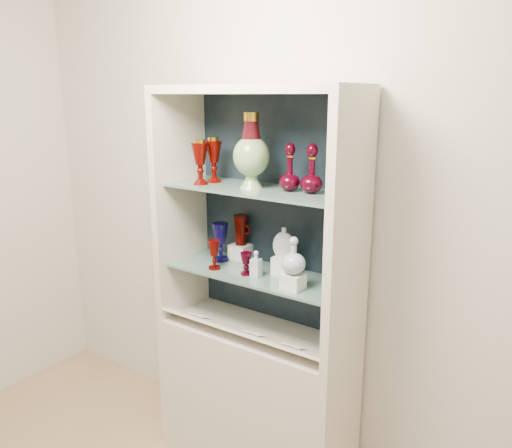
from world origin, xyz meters
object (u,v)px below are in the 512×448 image
Objects in this scene: pedestal_lamp_left at (214,160)px; cameo_medallion at (352,252)px; ruby_goblet_tall at (214,255)px; ruby_pitcher at (241,230)px; lidded_bowl at (336,187)px; ruby_goblet_small at (246,264)px; flat_flask at (284,242)px; pedestal_lamp_right at (200,162)px; ruby_decanter_a at (290,164)px; enamel_urn at (251,151)px; clear_square_bottle at (256,264)px; ruby_decanter_b at (312,167)px; clear_round_decanter at (294,256)px; cobalt_goblet at (221,242)px.

cameo_medallion is (0.72, 0.09, -0.37)m from pedestal_lamp_left.
ruby_goblet_tall is 0.93× the size of ruby_pitcher.
lidded_bowl is 0.60m from ruby_goblet_small.
flat_flask reaches higher than ruby_goblet_tall.
ruby_decanter_a reaches higher than pedestal_lamp_right.
clear_square_bottle is (0.05, -0.04, -0.53)m from enamel_urn.
cameo_medallion is at bearing 19.81° from ruby_goblet_small.
ruby_decanter_b is (0.29, 0.05, -0.06)m from enamel_urn.
pedestal_lamp_left is 1.51× the size of ruby_goblet_tall.
enamel_urn is at bearing -171.49° from flat_flask.
enamel_urn reaches higher than clear_square_bottle.
enamel_urn reaches higher than clear_round_decanter.
clear_square_bottle is 0.24m from clear_round_decanter.
ruby_decanter_a is 0.49m from cameo_medallion.
pedestal_lamp_left reaches higher than clear_round_decanter.
clear_round_decanter is (0.54, -0.02, -0.38)m from pedestal_lamp_right.
pedestal_lamp_right is (-0.01, -0.09, -0.00)m from pedestal_lamp_left.
ruby_decanter_b is at bearing 10.27° from pedestal_lamp_right.
clear_round_decanter reaches higher than cobalt_goblet.
pedestal_lamp_right reaches higher than cameo_medallion.
pedestal_lamp_left is at bearing 177.01° from lidded_bowl.
ruby_decanter_a is at bearing 15.82° from ruby_goblet_tall.
pedestal_lamp_left is 1.36× the size of clear_round_decanter.
cobalt_goblet is at bearing 179.04° from ruby_decanter_b.
pedestal_lamp_right reaches higher than clear_square_bottle.
ruby_goblet_tall is 1.28× the size of cameo_medallion.
ruby_decanter_a reaches higher than clear_square_bottle.
ruby_goblet_small is at bearing -156.41° from ruby_decanter_a.
cobalt_goblet is at bearing 177.82° from ruby_decanter_a.
ruby_goblet_tall is at bearing -174.17° from lidded_bowl.
ruby_pitcher is (-0.35, 0.10, -0.38)m from ruby_decanter_a.
clear_square_bottle is (-0.13, -0.08, -0.48)m from ruby_decanter_a.
ruby_decanter_b is 1.42× the size of clear_round_decanter.
ruby_goblet_small is 0.96× the size of cameo_medallion.
pedestal_lamp_left is at bearing 169.13° from flat_flask.
flat_flask is (0.38, 0.01, 0.07)m from cobalt_goblet.
lidded_bowl is at bearing 5.34° from ruby_goblet_small.
clear_square_bottle is (0.22, -0.18, -0.09)m from ruby_pitcher.
lidded_bowl reaches higher than ruby_goblet_tall.
clear_square_bottle is at bearing -13.33° from pedestal_lamp_left.
cameo_medallion is (0.03, 0.13, -0.31)m from lidded_bowl.
enamel_urn is 2.36× the size of ruby_goblet_tall.
lidded_bowl is 0.77m from cobalt_goblet.
pedestal_lamp_left is 0.54m from ruby_goblet_small.
enamel_urn is (0.26, -0.04, 0.06)m from pedestal_lamp_left.
ruby_decanter_b is 0.40m from clear_round_decanter.
clear_round_decanter is at bearing -1.62° from pedestal_lamp_right.
pedestal_lamp_right is at bearing -178.97° from flat_flask.
ruby_goblet_tall is at bearing -164.18° from ruby_decanter_a.
ruby_pitcher reaches higher than clear_square_bottle.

